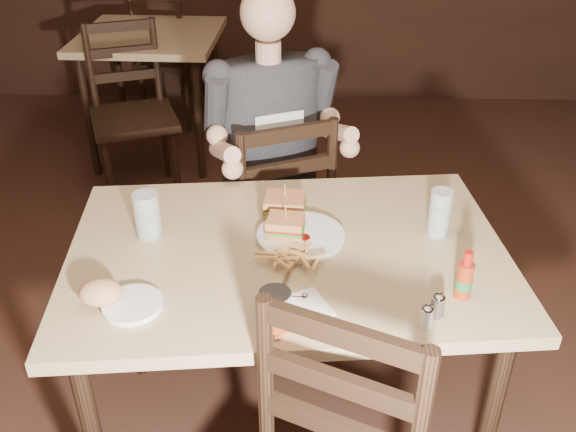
{
  "coord_description": "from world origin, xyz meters",
  "views": [
    {
      "loc": [
        -0.24,
        -1.22,
        1.81
      ],
      "look_at": [
        -0.28,
        0.35,
        0.85
      ],
      "focal_mm": 40.0,
      "sensor_mm": 36.0,
      "label": 1
    }
  ],
  "objects_px": {
    "hot_sauce": "(465,275)",
    "side_plate": "(133,306)",
    "main_table": "(288,271)",
    "syrup_dispenser": "(275,310)",
    "diner": "(273,112)",
    "dinner_plate": "(301,238)",
    "chair_far": "(270,214)",
    "bg_chair_far": "(171,60)",
    "glass_right": "(440,213)",
    "bg_table": "(151,48)",
    "glass_left": "(147,215)",
    "bg_chair_near": "(134,118)"
  },
  "relations": [
    {
      "from": "main_table",
      "to": "hot_sauce",
      "type": "xyz_separation_m",
      "value": [
        0.45,
        -0.2,
        0.15
      ]
    },
    {
      "from": "bg_chair_near",
      "to": "syrup_dispenser",
      "type": "distance_m",
      "value": 2.19
    },
    {
      "from": "dinner_plate",
      "to": "side_plate",
      "type": "height_order",
      "value": "dinner_plate"
    },
    {
      "from": "glass_right",
      "to": "side_plate",
      "type": "distance_m",
      "value": 0.9
    },
    {
      "from": "glass_left",
      "to": "glass_right",
      "type": "relative_size",
      "value": 0.96
    },
    {
      "from": "main_table",
      "to": "glass_right",
      "type": "relative_size",
      "value": 9.12
    },
    {
      "from": "hot_sauce",
      "to": "side_plate",
      "type": "xyz_separation_m",
      "value": [
        -0.84,
        -0.07,
        -0.06
      ]
    },
    {
      "from": "diner",
      "to": "dinner_plate",
      "type": "relative_size",
      "value": 3.52
    },
    {
      "from": "bg_chair_near",
      "to": "hot_sauce",
      "type": "xyz_separation_m",
      "value": [
        1.32,
        -1.86,
        0.37
      ]
    },
    {
      "from": "chair_far",
      "to": "diner",
      "type": "height_order",
      "value": "diner"
    },
    {
      "from": "dinner_plate",
      "to": "glass_right",
      "type": "relative_size",
      "value": 1.73
    },
    {
      "from": "dinner_plate",
      "to": "syrup_dispenser",
      "type": "xyz_separation_m",
      "value": [
        -0.06,
        -0.38,
        0.04
      ]
    },
    {
      "from": "main_table",
      "to": "syrup_dispenser",
      "type": "bearing_deg",
      "value": -93.61
    },
    {
      "from": "chair_far",
      "to": "dinner_plate",
      "type": "bearing_deg",
      "value": 77.97
    },
    {
      "from": "bg_table",
      "to": "dinner_plate",
      "type": "bearing_deg",
      "value": -67.24
    },
    {
      "from": "main_table",
      "to": "bg_chair_far",
      "type": "height_order",
      "value": "bg_chair_far"
    },
    {
      "from": "main_table",
      "to": "syrup_dispenser",
      "type": "relative_size",
      "value": 12.96
    },
    {
      "from": "bg_chair_near",
      "to": "diner",
      "type": "xyz_separation_m",
      "value": [
        0.8,
        -1.0,
        0.45
      ]
    },
    {
      "from": "bg_chair_near",
      "to": "glass_right",
      "type": "distance_m",
      "value": 2.07
    },
    {
      "from": "hot_sauce",
      "to": "side_plate",
      "type": "height_order",
      "value": "hot_sauce"
    },
    {
      "from": "chair_far",
      "to": "diner",
      "type": "bearing_deg",
      "value": 90.0
    },
    {
      "from": "chair_far",
      "to": "syrup_dispenser",
      "type": "distance_m",
      "value": 1.09
    },
    {
      "from": "main_table",
      "to": "bg_table",
      "type": "bearing_deg",
      "value": 111.46
    },
    {
      "from": "chair_far",
      "to": "main_table",
      "type": "bearing_deg",
      "value": 74.18
    },
    {
      "from": "diner",
      "to": "glass_left",
      "type": "relative_size",
      "value": 6.35
    },
    {
      "from": "bg_table",
      "to": "glass_left",
      "type": "bearing_deg",
      "value": -77.97
    },
    {
      "from": "bg_table",
      "to": "glass_left",
      "type": "height_order",
      "value": "glass_left"
    },
    {
      "from": "chair_far",
      "to": "side_plate",
      "type": "height_order",
      "value": "chair_far"
    },
    {
      "from": "bg_chair_far",
      "to": "hot_sauce",
      "type": "height_order",
      "value": "hot_sauce"
    },
    {
      "from": "syrup_dispenser",
      "to": "bg_chair_near",
      "type": "bearing_deg",
      "value": 107.45
    },
    {
      "from": "bg_chair_near",
      "to": "glass_left",
      "type": "height_order",
      "value": "bg_chair_near"
    },
    {
      "from": "bg_table",
      "to": "main_table",
      "type": "bearing_deg",
      "value": -68.54
    },
    {
      "from": "bg_table",
      "to": "dinner_plate",
      "type": "relative_size",
      "value": 3.3
    },
    {
      "from": "main_table",
      "to": "glass_right",
      "type": "distance_m",
      "value": 0.47
    },
    {
      "from": "bg_chair_near",
      "to": "dinner_plate",
      "type": "height_order",
      "value": "bg_chair_near"
    },
    {
      "from": "chair_far",
      "to": "glass_right",
      "type": "bearing_deg",
      "value": 108.19
    },
    {
      "from": "bg_chair_far",
      "to": "glass_left",
      "type": "xyz_separation_m",
      "value": [
        0.46,
        -2.69,
        0.4
      ]
    },
    {
      "from": "main_table",
      "to": "diner",
      "type": "bearing_deg",
      "value": 96.17
    },
    {
      "from": "glass_left",
      "to": "bg_table",
      "type": "bearing_deg",
      "value": 102.03
    },
    {
      "from": "chair_far",
      "to": "bg_chair_far",
      "type": "bearing_deg",
      "value": -92.38
    },
    {
      "from": "bg_chair_far",
      "to": "bg_chair_near",
      "type": "distance_m",
      "value": 1.1
    },
    {
      "from": "glass_left",
      "to": "side_plate",
      "type": "relative_size",
      "value": 0.93
    },
    {
      "from": "bg_table",
      "to": "hot_sauce",
      "type": "height_order",
      "value": "hot_sauce"
    },
    {
      "from": "bg_chair_far",
      "to": "hot_sauce",
      "type": "relative_size",
      "value": 6.29
    },
    {
      "from": "diner",
      "to": "bg_table",
      "type": "bearing_deg",
      "value": 94.08
    },
    {
      "from": "chair_far",
      "to": "bg_chair_near",
      "type": "height_order",
      "value": "bg_chair_near"
    },
    {
      "from": "hot_sauce",
      "to": "main_table",
      "type": "bearing_deg",
      "value": 155.76
    },
    {
      "from": "diner",
      "to": "glass_right",
      "type": "xyz_separation_m",
      "value": [
        0.51,
        -0.56,
        -0.08
      ]
    },
    {
      "from": "main_table",
      "to": "chair_far",
      "type": "bearing_deg",
      "value": 97.25
    },
    {
      "from": "hot_sauce",
      "to": "glass_right",
      "type": "bearing_deg",
      "value": 92.42
    }
  ]
}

